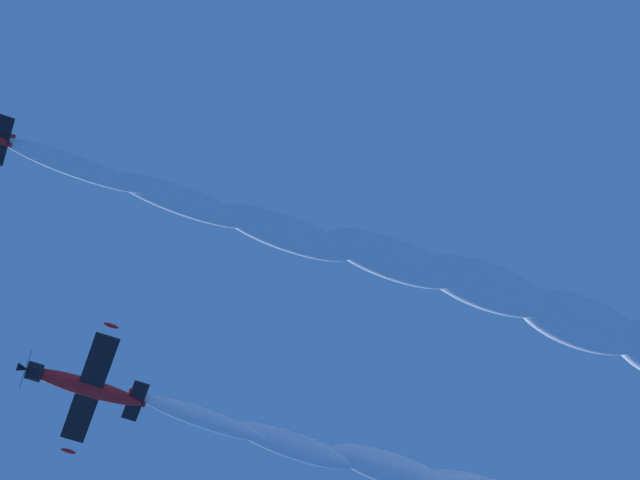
{
  "coord_description": "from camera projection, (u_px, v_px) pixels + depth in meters",
  "views": [
    {
      "loc": [
        -19.9,
        13.97,
        1.53
      ],
      "look_at": [
        -10.29,
        -14.1,
        61.74
      ],
      "focal_mm": 71.47,
      "sensor_mm": 36.0,
      "label": 1
    }
  ],
  "objects": [
    {
      "name": "airplane_left_wingman",
      "position": [
        82.0,
        386.0,
        71.15
      ],
      "size": [
        6.97,
        7.19,
        2.58
      ],
      "color": "red"
    },
    {
      "name": "smoke_trail_lead",
      "position": [
        575.0,
        319.0,
        71.43
      ],
      "size": [
        39.61,
        32.63,
        4.97
      ],
      "color": "white"
    }
  ]
}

